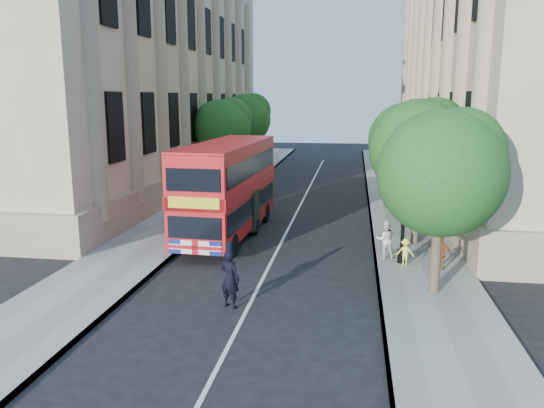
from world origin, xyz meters
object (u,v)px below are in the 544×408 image
at_px(box_van, 244,202).
at_px(woman_pedestrian, 385,239).
at_px(double_decker_bus, 228,186).
at_px(police_constable, 230,279).
at_px(lamp_post, 404,202).

relative_size(box_van, woman_pedestrian, 2.90).
xyz_separation_m(double_decker_bus, police_constable, (2.05, -8.37, -1.43)).
bearing_deg(police_constable, double_decker_bus, -52.65).
distance_m(double_decker_bus, box_van, 2.19).
height_order(double_decker_bus, woman_pedestrian, double_decker_bus).
bearing_deg(woman_pedestrian, police_constable, 38.21).
bearing_deg(lamp_post, woman_pedestrian, 141.26).
bearing_deg(lamp_post, box_van, 144.25).
distance_m(box_van, woman_pedestrian, 8.17).
bearing_deg(box_van, double_decker_bus, -102.11).
bearing_deg(police_constable, woman_pedestrian, -108.50).
xyz_separation_m(box_van, police_constable, (1.70, -10.22, -0.31)).
height_order(double_decker_bus, police_constable, double_decker_bus).
xyz_separation_m(lamp_post, woman_pedestrian, (-0.60, 0.48, -1.62)).
bearing_deg(box_van, lamp_post, -37.05).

